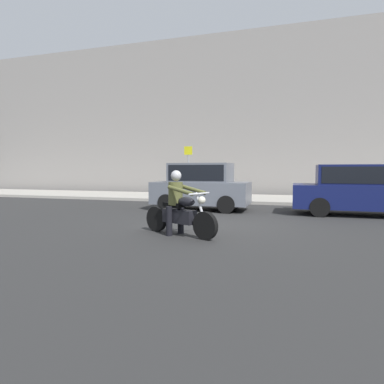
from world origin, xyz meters
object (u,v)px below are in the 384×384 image
Objects in this scene: parked_hatchback_slate_gray at (201,186)px; pedestrian_bystander at (209,178)px; motorcycle_with_rider_olive at (179,209)px; parked_sedan_navy at (360,189)px; street_sign_post at (188,166)px.

parked_hatchback_slate_gray is 4.13m from pedestrian_bystander.
parked_sedan_navy is at bearing 47.19° from motorcycle_with_rider_olive.
pedestrian_bystander is at bearing 147.48° from parked_sedan_navy.
parked_hatchback_slate_gray is at bearing 99.73° from motorcycle_with_rider_olive.
street_sign_post is (-1.99, 4.57, 0.82)m from parked_hatchback_slate_gray.
motorcycle_with_rider_olive is 0.56× the size of parked_hatchback_slate_gray.
street_sign_post is at bearing 157.75° from pedestrian_bystander.
parked_hatchback_slate_gray is 5.05m from street_sign_post.
parked_hatchback_slate_gray is at bearing -179.51° from parked_sedan_navy.
pedestrian_bystander is (-1.60, 9.08, 0.50)m from motorcycle_with_rider_olive.
parked_sedan_navy is 2.65× the size of pedestrian_bystander.
parked_sedan_navy reaches higher than motorcycle_with_rider_olive.
street_sign_post reaches higher than parked_sedan_navy.
street_sign_post is 1.58× the size of pedestrian_bystander.
motorcycle_with_rider_olive is at bearing -73.44° from street_sign_post.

